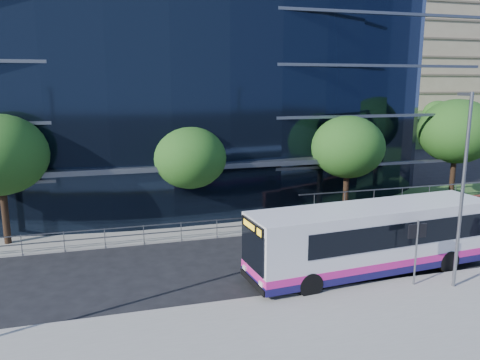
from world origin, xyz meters
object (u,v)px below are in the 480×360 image
object	(u,v)px
street_sign	(417,239)
city_bus	(374,238)
streetlight_east	(463,186)
parked_car	(475,210)
tree_far_b	(190,158)
tree_far_c	(348,147)
tree_far_d	(457,131)
tree_dist_f	(438,113)
tree_dist_e	(348,113)

from	to	relation	value
street_sign	city_bus	size ratio (longest dim) A/B	0.24
street_sign	streetlight_east	xyz separation A→B (m)	(1.50, -0.59, 2.29)
street_sign	parked_car	xyz separation A→B (m)	(9.73, 7.30, -1.42)
tree_far_b	city_bus	bearing A→B (deg)	-54.02
tree_far_b	tree_far_c	xyz separation A→B (m)	(10.00, -0.50, 0.33)
street_sign	tree_far_d	bearing A→B (deg)	45.22
tree_dist_f	streetlight_east	distance (m)	55.74
tree_far_c	tree_far_d	distance (m)	9.08
tree_far_c	city_bus	xyz separation A→B (m)	(-3.32, -8.70, -2.87)
tree_far_c	parked_car	distance (m)	8.80
tree_far_c	tree_dist_e	xyz separation A→B (m)	(17.00, 31.00, 0.00)
tree_dist_e	tree_dist_f	world-z (taller)	tree_dist_e
tree_dist_e	streetlight_east	distance (m)	45.85
street_sign	tree_far_c	size ratio (longest dim) A/B	0.43
tree_far_b	tree_dist_f	xyz separation A→B (m)	(43.00, 32.50, 0.00)
tree_far_b	tree_dist_f	distance (m)	53.90
tree_dist_f	parked_car	xyz separation A→B (m)	(-25.77, -36.28, -3.48)
tree_far_b	streetlight_east	bearing A→B (deg)	-52.37
tree_far_c	parked_car	world-z (taller)	tree_far_c
tree_far_c	tree_dist_e	world-z (taller)	same
tree_far_c	tree_dist_f	bearing A→B (deg)	45.00
street_sign	tree_dist_f	distance (m)	56.25
parked_car	tree_far_b	bearing A→B (deg)	76.37
tree_far_d	streetlight_east	bearing A→B (deg)	-129.40
street_sign	parked_car	world-z (taller)	street_sign
street_sign	tree_dist_e	distance (m)	45.99
city_bus	streetlight_east	bearing A→B (deg)	-51.71
street_sign	tree_dist_e	bearing A→B (deg)	64.88
tree_far_b	city_bus	size ratio (longest dim) A/B	0.51
street_sign	streetlight_east	bearing A→B (deg)	-21.36
tree_far_b	tree_far_c	distance (m)	10.02
tree_far_b	parked_car	world-z (taller)	tree_far_b
streetlight_east	tree_far_c	bearing A→B (deg)	84.89
tree_far_d	parked_car	xyz separation A→B (m)	(-1.77, -4.28, -4.45)
street_sign	parked_car	bearing A→B (deg)	36.89
tree_dist_e	streetlight_east	bearing A→B (deg)	-113.11
parked_car	street_sign	bearing A→B (deg)	125.65
tree_dist_e	tree_dist_f	bearing A→B (deg)	7.13
tree_far_d	tree_dist_f	distance (m)	40.01
tree_far_b	city_bus	world-z (taller)	tree_far_b
parked_car	streetlight_east	bearing A→B (deg)	132.55
tree_far_c	tree_far_d	world-z (taller)	tree_far_d
streetlight_east	parked_car	world-z (taller)	streetlight_east
street_sign	tree_far_c	bearing A→B (deg)	76.71
tree_far_d	city_bus	xyz separation A→B (m)	(-12.32, -9.70, -3.52)
tree_far_d	tree_dist_f	world-z (taller)	tree_far_d
tree_far_d	tree_far_c	bearing A→B (deg)	-173.66
street_sign	tree_far_c	distance (m)	11.14
tree_far_d	streetlight_east	size ratio (longest dim) A/B	0.93
tree_far_c	tree_dist_e	bearing A→B (deg)	61.26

